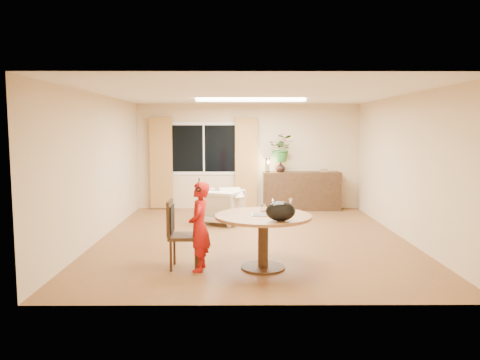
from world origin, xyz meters
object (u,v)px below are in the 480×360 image
(dining_table, at_px, (263,226))
(armchair, at_px, (222,206))
(child, at_px, (199,227))
(dining_chair, at_px, (185,234))
(sideboard, at_px, (302,191))

(dining_table, distance_m, armchair, 3.28)
(child, relative_size, armchair, 1.56)
(dining_chair, height_order, sideboard, dining_chair)
(dining_chair, relative_size, armchair, 1.23)
(armchair, relative_size, sideboard, 0.43)
(dining_chair, xyz_separation_m, sideboard, (2.34, 4.83, -0.02))
(dining_chair, bearing_deg, sideboard, 64.64)
(dining_table, height_order, armchair, dining_table)
(dining_table, height_order, child, child)
(child, bearing_deg, armchair, 178.79)
(dining_chair, xyz_separation_m, child, (0.22, -0.11, 0.14))
(dining_chair, distance_m, sideboard, 5.37)
(dining_chair, bearing_deg, armchair, 82.71)
(dining_table, xyz_separation_m, dining_chair, (-1.12, 0.03, -0.12))
(sideboard, bearing_deg, dining_chair, -115.84)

